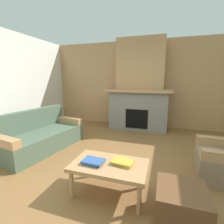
# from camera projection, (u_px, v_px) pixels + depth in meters

# --- Properties ---
(ground) EXTENTS (9.00, 9.00, 0.00)m
(ground) POSITION_uv_depth(u_px,v_px,m) (114.00, 171.00, 2.76)
(ground) COLOR brown
(wall_back_wood_panel) EXTENTS (6.00, 0.12, 2.70)m
(wall_back_wood_panel) POSITION_uv_depth(u_px,v_px,m) (141.00, 84.00, 5.29)
(wall_back_wood_panel) COLOR tan
(wall_back_wood_panel) RESTS_ON ground
(fireplace) EXTENTS (1.90, 0.82, 2.70)m
(fireplace) POSITION_uv_depth(u_px,v_px,m) (139.00, 91.00, 4.98)
(fireplace) COLOR gray
(fireplace) RESTS_ON ground
(couch) EXTENTS (1.13, 1.91, 0.85)m
(couch) POSITION_uv_depth(u_px,v_px,m) (40.00, 136.00, 3.62)
(couch) COLOR #4C604C
(couch) RESTS_ON ground
(coffee_table) EXTENTS (1.00, 0.60, 0.43)m
(coffee_table) POSITION_uv_depth(u_px,v_px,m) (109.00, 167.00, 2.18)
(coffee_table) COLOR tan
(coffee_table) RESTS_ON ground
(ottoman) EXTENTS (0.52, 0.52, 0.40)m
(ottoman) POSITION_uv_depth(u_px,v_px,m) (181.00, 205.00, 1.76)
(ottoman) COLOR brown
(ottoman) RESTS_ON ground
(book_stack_near_edge) EXTENTS (0.29, 0.21, 0.05)m
(book_stack_near_edge) POSITION_uv_depth(u_px,v_px,m) (93.00, 161.00, 2.17)
(book_stack_near_edge) COLOR #335699
(book_stack_near_edge) RESTS_ON coffee_table
(book_stack_center) EXTENTS (0.29, 0.22, 0.04)m
(book_stack_center) POSITION_uv_depth(u_px,v_px,m) (123.00, 162.00, 2.16)
(book_stack_center) COLOR gold
(book_stack_center) RESTS_ON coffee_table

